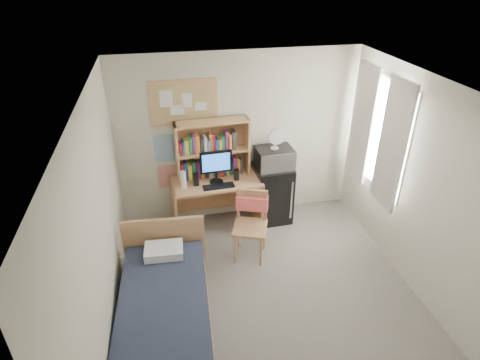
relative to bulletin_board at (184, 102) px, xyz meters
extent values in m
cube|color=slate|center=(0.78, -2.08, -1.93)|extent=(3.60, 4.20, 0.02)
cube|color=white|center=(0.78, -2.08, 0.68)|extent=(3.60, 4.20, 0.02)
cube|color=beige|center=(0.78, 0.02, -0.62)|extent=(3.60, 0.04, 2.60)
cube|color=beige|center=(-1.02, -2.08, -0.62)|extent=(0.04, 4.20, 2.60)
cube|color=beige|center=(2.58, -2.08, -0.62)|extent=(0.04, 4.20, 2.60)
cube|color=white|center=(2.53, -0.88, -0.32)|extent=(0.10, 1.40, 1.70)
cube|color=silver|center=(2.50, -1.28, -0.32)|extent=(0.04, 0.55, 1.70)
cube|color=silver|center=(2.50, -0.48, -0.32)|extent=(0.04, 0.55, 1.70)
cube|color=tan|center=(0.00, 0.00, 0.00)|extent=(0.94, 0.03, 0.64)
cube|color=#2A6BAB|center=(-0.32, 0.01, -0.67)|extent=(0.30, 0.01, 0.42)
cube|color=red|center=(-0.32, 0.01, -1.14)|extent=(0.28, 0.01, 0.36)
cube|color=tan|center=(0.37, -0.33, -1.51)|extent=(1.34, 0.73, 0.82)
cube|color=tan|center=(0.71, -1.13, -1.43)|extent=(0.62, 0.62, 0.97)
cube|color=black|center=(1.26, -0.28, -1.46)|extent=(0.56, 0.56, 0.92)
cube|color=#1B2030|center=(-0.50, -2.27, -1.65)|extent=(1.10, 2.01, 0.54)
cube|color=tan|center=(0.36, -0.18, -0.67)|extent=(1.08, 0.33, 0.87)
cube|color=black|center=(0.37, -0.39, -0.86)|extent=(0.46, 0.06, 0.49)
cube|color=black|center=(0.38, -0.53, -1.09)|extent=(0.46, 0.17, 0.02)
cube|color=black|center=(0.07, -0.41, -1.01)|extent=(0.08, 0.08, 0.18)
cube|color=black|center=(0.67, -0.37, -1.02)|extent=(0.07, 0.07, 0.17)
cylinder|color=white|center=(-0.11, -0.46, -0.97)|extent=(0.08, 0.08, 0.26)
cube|color=#FF6A61|center=(0.77, -0.94, -1.17)|extent=(0.45, 0.27, 0.21)
cube|color=silver|center=(1.26, -0.30, -0.84)|extent=(0.55, 0.43, 0.31)
cylinder|color=white|center=(1.26, -0.30, -0.54)|extent=(0.24, 0.24, 0.29)
cube|color=white|center=(-0.45, -1.53, -1.33)|extent=(0.47, 0.34, 0.11)
camera|label=1|loc=(-0.33, -5.43, 1.77)|focal=30.00mm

